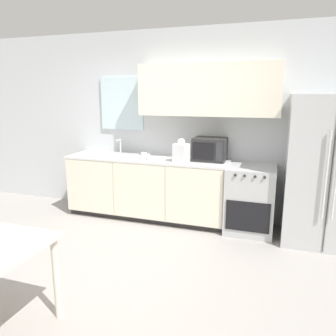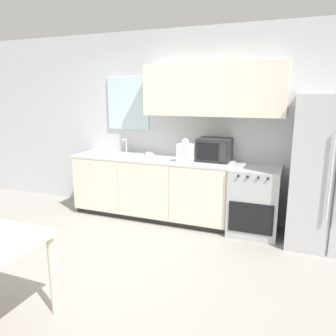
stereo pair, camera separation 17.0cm
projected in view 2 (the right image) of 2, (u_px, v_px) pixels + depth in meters
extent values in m
plane|color=gray|center=(109.00, 274.00, 3.36)|extent=(12.00, 12.00, 0.00)
cube|color=silver|center=(176.00, 125.00, 4.85)|extent=(12.00, 0.06, 2.70)
cube|color=silver|center=(128.00, 104.00, 5.01)|extent=(0.69, 0.04, 0.78)
cube|color=silver|center=(213.00, 90.00, 4.35)|extent=(1.90, 0.32, 0.69)
cube|color=#333333|center=(153.00, 213.00, 4.96)|extent=(2.35, 0.54, 0.08)
cube|color=silver|center=(151.00, 186.00, 4.83)|extent=(2.35, 0.60, 0.79)
cube|color=silver|center=(95.00, 186.00, 4.84)|extent=(0.76, 0.01, 0.77)
cube|color=silver|center=(142.00, 191.00, 4.56)|extent=(0.76, 0.01, 0.77)
cube|color=silver|center=(196.00, 198.00, 4.28)|extent=(0.76, 0.01, 0.77)
cube|color=silver|center=(151.00, 159.00, 4.74)|extent=(2.37, 0.62, 0.03)
cube|color=#B7BABC|center=(255.00, 200.00, 4.29)|extent=(0.62, 0.64, 0.88)
cube|color=black|center=(251.00, 218.00, 4.02)|extent=(0.54, 0.01, 0.39)
cylinder|color=#262626|center=(238.00, 176.00, 3.96)|extent=(0.03, 0.02, 0.03)
cylinder|color=#262626|center=(248.00, 177.00, 3.92)|extent=(0.03, 0.02, 0.03)
cylinder|color=#262626|center=(258.00, 178.00, 3.88)|extent=(0.03, 0.02, 0.03)
cylinder|color=#262626|center=(268.00, 179.00, 3.84)|extent=(0.03, 0.02, 0.03)
cube|color=silver|center=(332.00, 173.00, 3.83)|extent=(0.92, 0.74, 1.80)
cube|color=#3F3F3F|center=(335.00, 181.00, 3.49)|extent=(0.01, 0.01, 1.74)
cylinder|color=silver|center=(331.00, 177.00, 3.47)|extent=(0.02, 0.02, 0.99)
cube|color=#B7BABC|center=(120.00, 155.00, 4.92)|extent=(0.61, 0.45, 0.02)
cylinder|color=silver|center=(126.00, 145.00, 5.06)|extent=(0.02, 0.02, 0.21)
cylinder|color=silver|center=(124.00, 140.00, 4.98)|extent=(0.02, 0.14, 0.02)
cube|color=#282828|center=(214.00, 150.00, 4.46)|extent=(0.44, 0.35, 0.32)
cube|color=black|center=(207.00, 151.00, 4.32)|extent=(0.28, 0.01, 0.23)
cube|color=#2D2D33|center=(223.00, 153.00, 4.24)|extent=(0.09, 0.01, 0.25)
cylinder|color=white|center=(148.00, 156.00, 4.62)|extent=(0.09, 0.09, 0.10)
torus|color=white|center=(153.00, 156.00, 4.59)|extent=(0.02, 0.07, 0.07)
cube|color=white|center=(185.00, 153.00, 4.39)|extent=(0.22, 0.20, 0.25)
sphere|color=white|center=(185.00, 142.00, 4.36)|extent=(0.12, 0.12, 0.10)
cylinder|color=beige|center=(53.00, 275.00, 2.68)|extent=(0.06, 0.06, 0.70)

